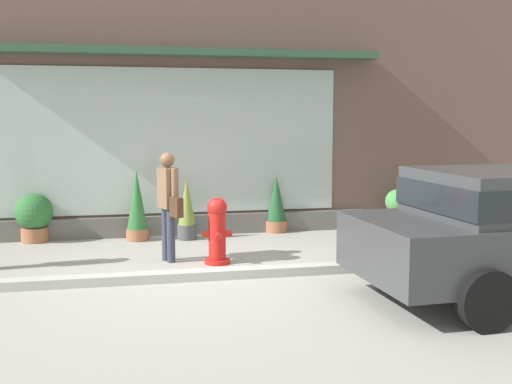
# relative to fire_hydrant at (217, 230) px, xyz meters

# --- Properties ---
(ground_plane) EXTENTS (60.00, 60.00, 0.00)m
(ground_plane) POSITION_rel_fire_hydrant_xyz_m (-0.22, -0.65, -0.49)
(ground_plane) COLOR #9E9B93
(curb_strip) EXTENTS (14.00, 0.24, 0.12)m
(curb_strip) POSITION_rel_fire_hydrant_xyz_m (-0.22, -0.85, -0.43)
(curb_strip) COLOR #B2B2AD
(curb_strip) RESTS_ON ground_plane
(storefront) EXTENTS (14.00, 0.81, 5.18)m
(storefront) POSITION_rel_fire_hydrant_xyz_m (-0.23, 2.54, 2.05)
(storefront) COLOR brown
(storefront) RESTS_ON ground_plane
(fire_hydrant) EXTENTS (0.43, 0.40, 0.96)m
(fire_hydrant) POSITION_rel_fire_hydrant_xyz_m (0.00, 0.00, 0.00)
(fire_hydrant) COLOR red
(fire_hydrant) RESTS_ON ground_plane
(pedestrian_with_handbag) EXTENTS (0.34, 0.62, 1.60)m
(pedestrian_with_handbag) POSITION_rel_fire_hydrant_xyz_m (-0.67, 0.26, 0.43)
(pedestrian_with_handbag) COLOR #333847
(pedestrian_with_handbag) RESTS_ON ground_plane
(potted_plant_corner_tall) EXTENTS (0.63, 0.63, 0.83)m
(potted_plant_corner_tall) POSITION_rel_fire_hydrant_xyz_m (-2.79, 2.22, -0.05)
(potted_plant_corner_tall) COLOR #9E6042
(potted_plant_corner_tall) RESTS_ON ground_plane
(potted_plant_doorstep) EXTENTS (0.33, 0.33, 1.06)m
(potted_plant_doorstep) POSITION_rel_fire_hydrant_xyz_m (-0.25, 1.90, 0.02)
(potted_plant_doorstep) COLOR #4C4C51
(potted_plant_doorstep) RESTS_ON ground_plane
(potted_plant_trailing_edge) EXTENTS (0.39, 0.39, 1.21)m
(potted_plant_trailing_edge) POSITION_rel_fire_hydrant_xyz_m (-1.09, 1.98, 0.10)
(potted_plant_trailing_edge) COLOR #9E6042
(potted_plant_trailing_edge) RESTS_ON ground_plane
(potted_plant_window_right) EXTENTS (0.41, 0.41, 1.03)m
(potted_plant_window_right) POSITION_rel_fire_hydrant_xyz_m (1.43, 2.27, 0.01)
(potted_plant_window_right) COLOR #9E6042
(potted_plant_window_right) RESTS_ON ground_plane
(potted_plant_low_front) EXTENTS (0.45, 0.45, 0.77)m
(potted_plant_low_front) POSITION_rel_fire_hydrant_xyz_m (3.68, 1.95, -0.10)
(potted_plant_low_front) COLOR #B7B2A3
(potted_plant_low_front) RESTS_ON ground_plane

